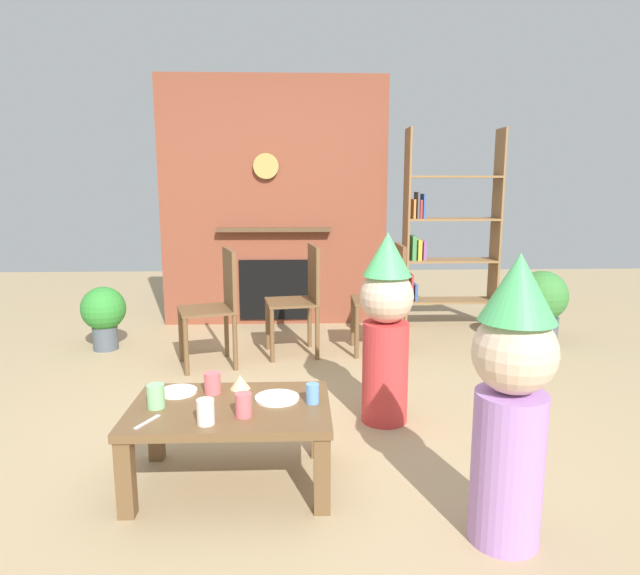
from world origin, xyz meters
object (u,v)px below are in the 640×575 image
paper_plate_rear (178,392)px  dining_chair_middle (303,293)px  potted_plant_short (104,313)px  birthday_cake_slice (240,382)px  dining_chair_right (388,292)px  coffee_table (231,419)px  child_with_cone_hat (512,395)px  potted_plant_tall (541,304)px  paper_plate_front (277,398)px  paper_cup_far_left (212,383)px  paper_cup_far_right (313,393)px  paper_cup_center (244,405)px  paper_cup_near_left (156,396)px  dining_chair_left (218,300)px  paper_cup_near_right (206,412)px  bookshelf (445,236)px  child_in_pink (386,324)px

paper_plate_rear → dining_chair_middle: bearing=71.5°
dining_chair_middle → potted_plant_short: 1.69m
birthday_cake_slice → dining_chair_right: (1.03, 1.84, 0.09)m
coffee_table → child_with_cone_hat: bearing=-22.5°
dining_chair_right → potted_plant_tall: dining_chair_right is taller
coffee_table → paper_plate_front: 0.23m
child_with_cone_hat → paper_plate_rear: bearing=-1.8°
paper_cup_far_left → paper_cup_far_right: bearing=-16.7°
dining_chair_middle → paper_cup_center: bearing=74.1°
coffee_table → paper_cup_far_right: size_ratio=9.91×
paper_cup_far_left → coffee_table: bearing=-56.5°
paper_cup_near_left → paper_cup_far_left: bearing=36.8°
paper_cup_center → potted_plant_short: (-1.40, 2.33, -0.12)m
paper_plate_front → potted_plant_short: potted_plant_short is taller
paper_cup_far_left → potted_plant_short: size_ratio=0.19×
birthday_cake_slice → potted_plant_short: size_ratio=0.19×
paper_cup_near_left → paper_cup_far_left: paper_cup_near_left is taller
paper_cup_far_right → coffee_table: bearing=-178.4°
paper_plate_front → potted_plant_tall: 3.00m
paper_cup_center → birthday_cake_slice: 0.34m
dining_chair_left → paper_cup_center: bearing=83.8°
paper_plate_rear → dining_chair_right: size_ratio=0.21×
paper_cup_far_left → paper_plate_rear: (-0.17, 0.01, -0.05)m
paper_cup_far_right → paper_plate_front: size_ratio=0.44×
dining_chair_left → dining_chair_right: same height
paper_cup_far_right → paper_plate_front: paper_cup_far_right is taller
child_with_cone_hat → dining_chair_left: size_ratio=1.27×
birthday_cake_slice → dining_chair_right: size_ratio=0.11×
paper_cup_near_right → paper_cup_center: paper_cup_near_right is taller
paper_cup_far_right → dining_chair_right: 2.15m
paper_cup_far_right → potted_plant_tall: potted_plant_tall is taller
paper_cup_center → dining_chair_right: (0.98, 2.18, 0.07)m
paper_plate_rear → paper_cup_near_right: bearing=-61.9°
paper_cup_far_right → dining_chair_left: 1.88m
paper_cup_center → potted_plant_short: potted_plant_short is taller
dining_chair_left → potted_plant_tall: (2.68, 0.37, -0.14)m
paper_plate_rear → paper_cup_far_left: bearing=-3.1°
paper_cup_far_right → paper_plate_rear: paper_cup_far_right is taller
paper_cup_center → paper_cup_far_left: (-0.18, 0.28, -0.00)m
bookshelf → paper_cup_far_left: 3.34m
bookshelf → child_with_cone_hat: size_ratio=1.66×
paper_cup_near_right → paper_plate_rear: (-0.19, 0.36, -0.05)m
paper_cup_far_right → paper_plate_front: (-0.17, 0.05, -0.04)m
paper_cup_near_left → paper_cup_center: (0.41, -0.11, -0.00)m
paper_cup_center → child_in_pink: child_in_pink is taller
paper_cup_center → dining_chair_left: (-0.37, 1.89, 0.07)m
paper_cup_near_left → potted_plant_short: bearing=114.1°
dining_chair_right → potted_plant_short: 2.39m
child_with_cone_hat → child_in_pink: bearing=-52.7°
birthday_cake_slice → dining_chair_middle: size_ratio=0.11×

